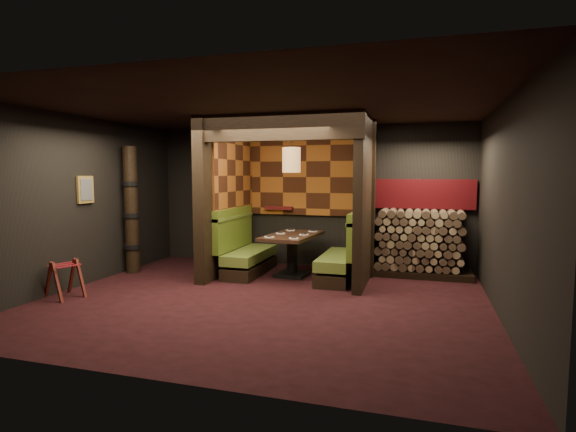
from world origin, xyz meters
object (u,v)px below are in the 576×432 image
Objects in this scene: booth_bench_left at (245,252)px; totem_column at (131,211)px; dining_table at (292,247)px; firewood_stack at (423,243)px; booth_bench_right at (344,258)px; luggage_rack at (65,277)px; pendant_lamp at (291,160)px.

booth_bench_left is 0.67× the size of totem_column.
firewood_stack reaches higher than dining_table.
booth_bench_left and booth_bench_right have the same top height.
luggage_rack is (-2.01, -2.35, -0.10)m from booth_bench_left.
booth_bench_left is 1.97m from pendant_lamp.
luggage_rack is at bearing -141.63° from pendant_lamp.
booth_bench_right is 1.98m from pendant_lamp.
booth_bench_right is 0.92× the size of firewood_stack.
firewood_stack is at bearing 30.16° from luggage_rack.
dining_table is 0.89× the size of firewood_stack.
dining_table reaches higher than luggage_rack.
booth_bench_right is 4.10m from totem_column.
dining_table is 1.63× the size of pendant_lamp.
luggage_rack is at bearing -141.04° from dining_table.
booth_bench_right is 0.97m from dining_table.
dining_table is at bearing 178.69° from booth_bench_right.
booth_bench_right is 1.70× the size of pendant_lamp.
pendant_lamp is at bearing 9.81° from totem_column.
dining_table is (-0.96, 0.02, 0.14)m from booth_bench_right.
pendant_lamp is at bearing 38.37° from luggage_rack.
pendant_lamp is 1.40× the size of luggage_rack.
firewood_stack is (2.32, 0.73, -1.52)m from pendant_lamp.
booth_bench_right is 1.04× the size of dining_table.
booth_bench_left is at bearing 178.28° from pendant_lamp.
pendant_lamp reaches higher than dining_table.
luggage_rack is at bearing -87.46° from totem_column.
booth_bench_left is 1.04× the size of dining_table.
booth_bench_left reaches higher than dining_table.
firewood_stack is at bearing 12.17° from booth_bench_left.
totem_column is at bearing 92.54° from luggage_rack.
dining_table is 2.41m from firewood_stack.
dining_table is at bearing 90.00° from pendant_lamp.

